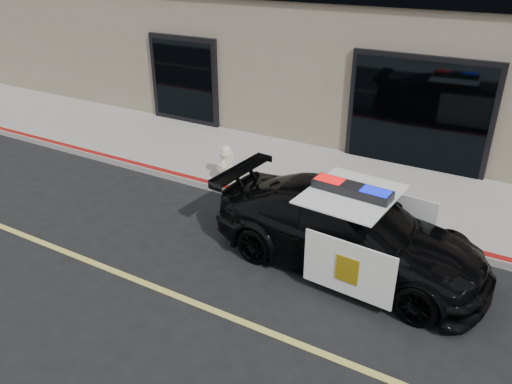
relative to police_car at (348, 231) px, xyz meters
The scene contains 4 objects.
ground 2.50m from the police_car, 67.14° to the right, with size 120.00×120.00×0.00m, color black.
sidewalk_n 3.25m from the police_car, 73.03° to the left, with size 60.00×3.50×0.15m, color gray.
police_car is the anchor object (origin of this frame).
fire_hydrant 4.07m from the police_car, 154.14° to the left, with size 0.38×0.52×0.83m.
Camera 1 is at (1.38, -5.00, 5.13)m, focal length 35.00 mm.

